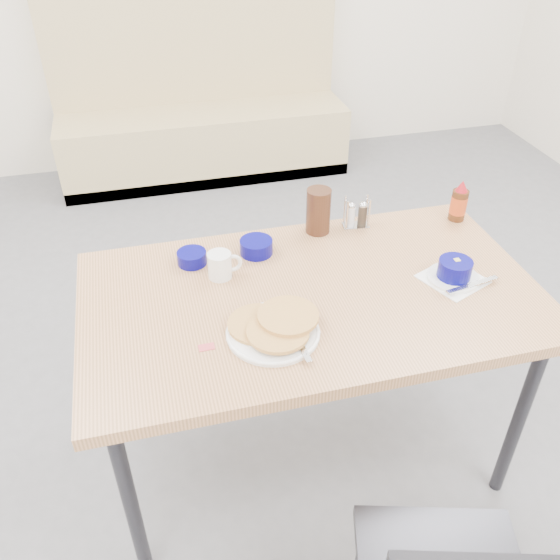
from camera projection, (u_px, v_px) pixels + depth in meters
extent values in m
plane|color=slate|center=(326.00, 507.00, 2.07)|extent=(6.00, 6.00, 0.00)
cube|color=tan|center=(205.00, 142.00, 4.06)|extent=(1.90, 0.55, 0.45)
cube|color=tan|center=(194.00, 59.00, 3.94)|extent=(1.90, 0.12, 1.00)
cube|color=#2D2D33|center=(207.00, 167.00, 4.17)|extent=(1.90, 0.55, 0.08)
cube|color=tan|center=(312.00, 298.00, 1.82)|extent=(1.40, 0.80, 0.04)
cylinder|color=#2D2D33|center=(131.00, 504.00, 1.68)|extent=(0.04, 0.04, 0.72)
cylinder|color=#2D2D33|center=(519.00, 419.00, 1.92)|extent=(0.04, 0.04, 0.72)
cylinder|color=#2D2D33|center=(122.00, 353.00, 2.18)|extent=(0.04, 0.04, 0.72)
cylinder|color=#2D2D33|center=(431.00, 301.00, 2.42)|extent=(0.04, 0.04, 0.72)
cylinder|color=white|center=(273.00, 333.00, 1.65)|extent=(0.26, 0.26, 0.01)
cylinder|color=#EAB358|center=(258.00, 324.00, 1.67)|extent=(0.17, 0.17, 0.01)
cylinder|color=#EAB358|center=(278.00, 332.00, 1.62)|extent=(0.17, 0.17, 0.01)
cylinder|color=#EAB358|center=(288.00, 316.00, 1.66)|extent=(0.17, 0.17, 0.01)
cube|color=silver|center=(302.00, 348.00, 1.59)|extent=(0.02, 0.12, 0.00)
cylinder|color=white|center=(220.00, 265.00, 1.86)|extent=(0.08, 0.08, 0.09)
cylinder|color=black|center=(219.00, 255.00, 1.83)|extent=(0.06, 0.06, 0.00)
torus|color=white|center=(233.00, 263.00, 1.86)|extent=(0.06, 0.01, 0.06)
cube|color=white|center=(453.00, 279.00, 1.87)|extent=(0.22, 0.22, 0.00)
cylinder|color=white|center=(453.00, 277.00, 1.86)|extent=(0.16, 0.16, 0.01)
cylinder|color=#050463|center=(455.00, 269.00, 1.84)|extent=(0.11, 0.11, 0.06)
cylinder|color=white|center=(456.00, 263.00, 1.83)|extent=(0.09, 0.09, 0.01)
cube|color=#F4DB60|center=(457.00, 260.00, 1.83)|extent=(0.02, 0.02, 0.01)
cube|color=silver|center=(473.00, 285.00, 1.82)|extent=(0.19, 0.05, 0.00)
cylinder|color=#050463|center=(192.00, 258.00, 1.93)|extent=(0.10, 0.10, 0.04)
cylinder|color=#050463|center=(256.00, 247.00, 1.97)|extent=(0.11, 0.11, 0.05)
cylinder|color=#381E11|center=(318.00, 211.00, 2.06)|extent=(0.11, 0.11, 0.16)
cube|color=silver|center=(356.00, 225.00, 2.13)|extent=(0.10, 0.07, 0.00)
cylinder|color=silver|center=(347.00, 215.00, 2.08)|extent=(0.01, 0.01, 0.11)
cylinder|color=silver|center=(369.00, 214.00, 2.09)|extent=(0.01, 0.01, 0.11)
cylinder|color=silver|center=(345.00, 210.00, 2.11)|extent=(0.01, 0.01, 0.11)
cylinder|color=silver|center=(366.00, 208.00, 2.12)|extent=(0.01, 0.01, 0.11)
cylinder|color=silver|center=(350.00, 216.00, 2.11)|extent=(0.03, 0.03, 0.07)
cylinder|color=#3F3326|center=(362.00, 215.00, 2.11)|extent=(0.03, 0.03, 0.07)
cylinder|color=#47230F|center=(458.00, 205.00, 2.14)|extent=(0.06, 0.06, 0.11)
cylinder|color=#D05E18|center=(459.00, 205.00, 2.13)|extent=(0.06, 0.06, 0.07)
cone|color=#A81019|center=(462.00, 186.00, 2.09)|extent=(0.04, 0.04, 0.04)
cube|color=#CA434B|center=(207.00, 347.00, 1.61)|extent=(0.04, 0.03, 0.00)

